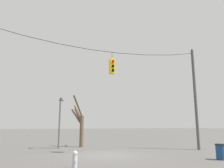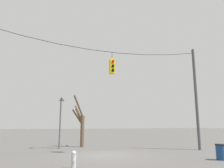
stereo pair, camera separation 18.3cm
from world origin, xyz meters
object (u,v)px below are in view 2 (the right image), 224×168
traffic_light_near_right_pole (112,66)px  street_lamp (61,111)px  utility_pole_right (196,97)px  bare_tree (81,124)px  trash_bin (221,152)px  fire_hydrant (74,160)px

traffic_light_near_right_pole → street_lamp: bearing=122.5°
utility_pole_right → bare_tree: size_ratio=1.87×
traffic_light_near_right_pole → trash_bin: traffic_light_near_right_pole is taller
utility_pole_right → street_lamp: (-9.91, 4.41, -1.08)m
traffic_light_near_right_pole → trash_bin: 8.37m
utility_pole_right → fire_hydrant: 11.63m
bare_tree → trash_bin: bearing=-59.9°
bare_tree → trash_bin: (5.60, -9.65, -1.51)m
traffic_light_near_right_pole → street_lamp: size_ratio=0.38×
street_lamp → fire_hydrant: 8.73m
utility_pole_right → fire_hydrant: bearing=-159.2°
traffic_light_near_right_pole → utility_pole_right: bearing=0.0°
traffic_light_near_right_pole → trash_bin: bearing=-42.6°
street_lamp → fire_hydrant: street_lamp is taller
fire_hydrant → traffic_light_near_right_pole: bearing=50.6°
utility_pole_right → street_lamp: bearing=156.0°
utility_pole_right → street_lamp: size_ratio=1.97×
traffic_light_near_right_pole → trash_bin: (4.69, -4.31, -5.44)m
street_lamp → trash_bin: (7.49, -8.72, -2.51)m
trash_bin → traffic_light_near_right_pole: bearing=137.4°
traffic_light_near_right_pole → fire_hydrant: bearing=-129.4°
trash_bin → bare_tree: bearing=120.1°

